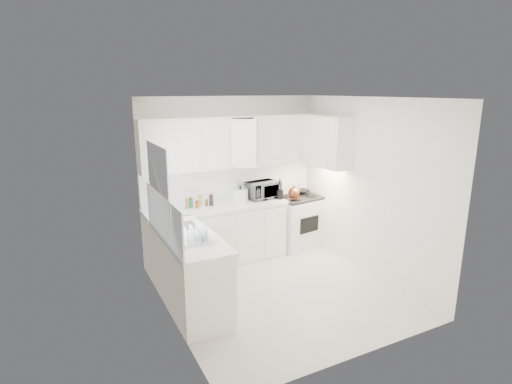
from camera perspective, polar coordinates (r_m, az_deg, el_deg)
floor at (r=5.77m, az=3.24°, el=-13.69°), size 3.20×3.20×0.00m
ceiling at (r=5.10m, az=3.66°, el=13.09°), size 3.20×3.20×0.00m
wall_back at (r=6.68m, az=-3.50°, el=2.11°), size 3.00×0.00×3.00m
wall_front at (r=4.06m, az=14.98°, el=-6.45°), size 3.00×0.00×3.00m
wall_left at (r=4.74m, az=-12.46°, el=-3.29°), size 0.00×3.20×3.20m
wall_right at (r=6.16m, az=15.58°, el=0.58°), size 0.00×3.20×3.20m
window_blinds at (r=5.00m, az=-13.41°, el=0.56°), size 0.06×0.96×1.06m
lower_cabinets_back at (r=6.50m, az=-5.50°, el=-6.07°), size 2.22×0.60×0.90m
lower_cabinets_left at (r=5.30m, az=-9.33°, el=-11.08°), size 0.60×1.60×0.90m
countertop_back at (r=6.35m, az=-5.56°, el=-2.07°), size 2.24×0.64×0.05m
countertop_left at (r=5.12m, az=-9.44°, el=-6.25°), size 0.64×1.62×0.05m
backsplash_back at (r=6.68m, az=-3.46°, el=1.46°), size 2.98×0.02×0.55m
backsplash_left at (r=4.95m, az=-12.89°, el=-3.47°), size 0.02×1.60×0.55m
upper_cabinets_back at (r=6.49m, az=-2.95°, el=3.56°), size 3.00×0.33×0.80m
upper_cabinets_right at (r=6.63m, az=9.88°, el=3.61°), size 0.33×0.90×0.80m
sink at (r=5.39m, az=-10.64°, el=-3.62°), size 0.42×0.38×0.30m
stove at (r=7.11m, az=5.81°, el=-3.20°), size 0.84×0.72×1.16m
tea_kettle at (r=6.76m, az=5.35°, el=0.03°), size 0.24×0.20×0.22m
frying_pan at (r=7.23m, az=6.41°, el=0.27°), size 0.36×0.52×0.04m
microwave at (r=6.66m, az=0.94°, el=0.54°), size 0.54×0.35×0.34m
rice_cooker at (r=6.50m, az=-2.23°, el=-0.25°), size 0.30×0.30×0.25m
paper_towel at (r=6.65m, az=-3.09°, el=0.18°), size 0.12×0.12×0.27m
utensil_crock at (r=6.64m, az=3.42°, el=0.49°), size 0.15×0.15×0.35m
dish_rack at (r=4.83m, az=-8.63°, el=-5.81°), size 0.42×0.33×0.21m
spice_left_0 at (r=6.30m, az=-9.92°, el=-1.50°), size 0.06×0.06×0.13m
spice_left_1 at (r=6.24m, az=-9.01°, el=-1.62°), size 0.06×0.06×0.13m
spice_left_2 at (r=6.34m, az=-8.62°, el=-1.34°), size 0.06×0.06×0.13m
spice_left_3 at (r=6.28m, az=-7.71°, el=-1.45°), size 0.06×0.06×0.13m
spice_left_4 at (r=6.39m, az=-7.35°, el=-1.18°), size 0.06×0.06×0.13m
spice_left_5 at (r=6.33m, az=-6.43°, el=-1.29°), size 0.06×0.06×0.13m
sauce_right_0 at (r=6.86m, az=1.44°, el=0.27°), size 0.06×0.06×0.19m
sauce_right_1 at (r=6.83m, az=2.09°, el=0.21°), size 0.06×0.06×0.19m
sauce_right_2 at (r=6.91m, az=2.25°, el=0.37°), size 0.06×0.06×0.19m
sauce_right_3 at (r=6.89m, az=2.89°, el=0.31°), size 0.06×0.06×0.19m
sauce_right_4 at (r=6.96m, az=3.04°, el=0.47°), size 0.06×0.06×0.19m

